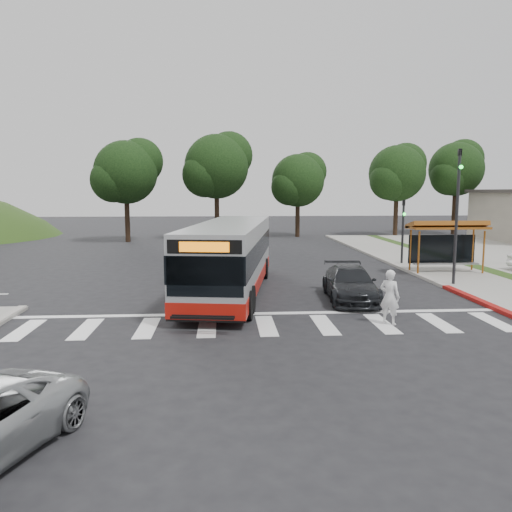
{
  "coord_description": "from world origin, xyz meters",
  "views": [
    {
      "loc": [
        -1.44,
        -21.42,
        4.54
      ],
      "look_at": [
        0.05,
        1.1,
        1.6
      ],
      "focal_mm": 35.0,
      "sensor_mm": 36.0,
      "label": 1
    }
  ],
  "objects": [
    {
      "name": "tree_ne_a",
      "position": [
        16.08,
        28.06,
        6.39
      ],
      "size": [
        6.16,
        5.74,
        9.3
      ],
      "color": "black",
      "rests_on": "parking_lot"
    },
    {
      "name": "transit_bus",
      "position": [
        -1.11,
        0.59,
        1.58
      ],
      "size": [
        4.48,
        12.46,
        3.15
      ],
      "primitive_type": null,
      "rotation": [
        0.0,
        0.0,
        -0.15
      ],
      "color": "#ABADB0",
      "rests_on": "ground"
    },
    {
      "name": "dark_sedan",
      "position": [
        3.85,
        -1.21,
        0.7
      ],
      "size": [
        2.36,
        4.95,
        1.39
      ],
      "primitive_type": "imported",
      "rotation": [
        0.0,
        0.0,
        -0.09
      ],
      "color": "black",
      "rests_on": "ground"
    },
    {
      "name": "sidewalk_east",
      "position": [
        11.0,
        8.0,
        0.06
      ],
      "size": [
        4.0,
        40.0,
        0.12
      ],
      "primitive_type": "cube",
      "color": "gray",
      "rests_on": "ground"
    },
    {
      "name": "curb_east_red",
      "position": [
        9.0,
        -2.0,
        0.08
      ],
      "size": [
        0.32,
        6.0,
        0.15
      ],
      "primitive_type": "cube",
      "color": "maroon",
      "rests_on": "ground"
    },
    {
      "name": "curb_east",
      "position": [
        9.0,
        8.0,
        0.07
      ],
      "size": [
        0.3,
        40.0,
        0.15
      ],
      "primitive_type": "cube",
      "color": "#9E9991",
      "rests_on": "ground"
    },
    {
      "name": "traffic_signal_ne_short",
      "position": [
        9.6,
        8.49,
        2.48
      ],
      "size": [
        0.18,
        0.37,
        4.0
      ],
      "color": "black",
      "rests_on": "ground"
    },
    {
      "name": "tree_north_b",
      "position": [
        6.07,
        28.06,
        5.66
      ],
      "size": [
        5.72,
        5.33,
        8.43
      ],
      "color": "black",
      "rests_on": "ground"
    },
    {
      "name": "crosswalk_ladder",
      "position": [
        0.0,
        -5.0,
        0.01
      ],
      "size": [
        18.0,
        2.6,
        0.01
      ],
      "primitive_type": "cube",
      "color": "silver",
      "rests_on": "ground"
    },
    {
      "name": "pedestrian",
      "position": [
        4.23,
        -5.05,
        0.95
      ],
      "size": [
        0.82,
        0.79,
        1.9
      ],
      "primitive_type": "imported",
      "rotation": [
        0.0,
        0.0,
        2.45
      ],
      "color": "white",
      "rests_on": "ground"
    },
    {
      "name": "tree_north_a",
      "position": [
        -1.92,
        26.07,
        6.92
      ],
      "size": [
        6.6,
        6.15,
        10.17
      ],
      "color": "black",
      "rests_on": "ground"
    },
    {
      "name": "tree_north_c",
      "position": [
        -9.92,
        24.06,
        6.29
      ],
      "size": [
        6.16,
        5.74,
        9.3
      ],
      "color": "black",
      "rests_on": "ground"
    },
    {
      "name": "ground",
      "position": [
        0.0,
        0.0,
        0.0
      ],
      "size": [
        140.0,
        140.0,
        0.0
      ],
      "primitive_type": "plane",
      "color": "black",
      "rests_on": "ground"
    },
    {
      "name": "traffic_signal_ne_tall",
      "position": [
        9.6,
        1.49,
        3.88
      ],
      "size": [
        0.18,
        0.37,
        6.5
      ],
      "color": "black",
      "rests_on": "ground"
    },
    {
      "name": "tree_ne_b",
      "position": [
        23.08,
        30.06,
        6.92
      ],
      "size": [
        6.16,
        5.74,
        10.02
      ],
      "color": "black",
      "rests_on": "ground"
    },
    {
      "name": "bus_shelter",
      "position": [
        10.8,
        5.1,
        2.35
      ],
      "size": [
        4.2,
        1.6,
        2.86
      ],
      "color": "#934F18",
      "rests_on": "sidewalk_east"
    }
  ]
}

